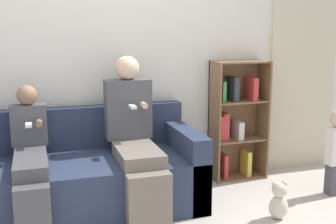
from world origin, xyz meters
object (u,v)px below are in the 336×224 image
couch (76,178)px  adult_seated (134,132)px  child_seated (30,157)px  teddy_bear (279,201)px  bookshelf (236,120)px

couch → adult_seated: bearing=-7.2°
child_seated → adult_seated: bearing=4.6°
teddy_bear → couch: bearing=156.0°
adult_seated → teddy_bear: size_ratio=4.01×
adult_seated → teddy_bear: bearing=-30.7°
child_seated → bookshelf: size_ratio=0.88×
couch → bookshelf: size_ratio=1.73×
bookshelf → teddy_bear: bearing=-96.3°
child_seated → teddy_bear: size_ratio=3.30×
bookshelf → couch: bearing=-168.4°
teddy_bear → child_seated: bearing=163.7°
adult_seated → child_seated: size_ratio=1.21×
bookshelf → teddy_bear: (-0.12, -1.04, -0.46)m
adult_seated → bookshelf: size_ratio=1.07×
bookshelf → teddy_bear: size_ratio=3.75×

